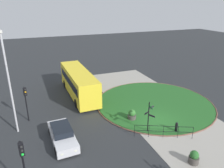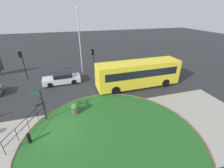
{
  "view_description": "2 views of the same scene",
  "coord_description": "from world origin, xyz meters",
  "px_view_note": "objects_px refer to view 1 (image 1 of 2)",
  "views": [
    {
      "loc": [
        -15.33,
        10.69,
        10.87
      ],
      "look_at": [
        5.55,
        2.45,
        2.32
      ],
      "focal_mm": 34.62,
      "sensor_mm": 36.0,
      "label": 1
    },
    {
      "loc": [
        1.26,
        -9.99,
        8.65
      ],
      "look_at": [
        5.08,
        2.88,
        2.06
      ],
      "focal_mm": 24.59,
      "sensor_mm": 36.0,
      "label": 2
    }
  ],
  "objects_px": {
    "bollard_foreground": "(176,127)",
    "traffic_light_far": "(26,97)",
    "car_far_lane": "(62,135)",
    "signpost_directional": "(149,115)",
    "lamppost_tall": "(9,82)",
    "bus_yellow": "(79,82)",
    "traffic_light_near": "(23,158)",
    "planter_kerbside": "(132,115)",
    "planter_near_signpost": "(194,158)"
  },
  "relations": [
    {
      "from": "bollard_foreground",
      "to": "traffic_light_far",
      "type": "height_order",
      "value": "traffic_light_far"
    },
    {
      "from": "car_far_lane",
      "to": "signpost_directional",
      "type": "bearing_deg",
      "value": 76.38
    },
    {
      "from": "bollard_foreground",
      "to": "signpost_directional",
      "type": "bearing_deg",
      "value": 70.38
    },
    {
      "from": "bollard_foreground",
      "to": "traffic_light_far",
      "type": "relative_size",
      "value": 0.27
    },
    {
      "from": "car_far_lane",
      "to": "lamppost_tall",
      "type": "relative_size",
      "value": 0.52
    },
    {
      "from": "bus_yellow",
      "to": "traffic_light_near",
      "type": "relative_size",
      "value": 2.64
    },
    {
      "from": "traffic_light_near",
      "to": "planter_kerbside",
      "type": "bearing_deg",
      "value": 110.88
    },
    {
      "from": "car_far_lane",
      "to": "lamppost_tall",
      "type": "bearing_deg",
      "value": -133.07
    },
    {
      "from": "lamppost_tall",
      "to": "car_far_lane",
      "type": "bearing_deg",
      "value": -130.49
    },
    {
      "from": "bus_yellow",
      "to": "lamppost_tall",
      "type": "distance_m",
      "value": 9.69
    },
    {
      "from": "signpost_directional",
      "to": "car_far_lane",
      "type": "height_order",
      "value": "signpost_directional"
    },
    {
      "from": "traffic_light_near",
      "to": "traffic_light_far",
      "type": "xyz_separation_m",
      "value": [
        9.26,
        -0.27,
        -0.21
      ]
    },
    {
      "from": "signpost_directional",
      "to": "bollard_foreground",
      "type": "relative_size",
      "value": 3.12
    },
    {
      "from": "traffic_light_far",
      "to": "lamppost_tall",
      "type": "height_order",
      "value": "lamppost_tall"
    },
    {
      "from": "signpost_directional",
      "to": "planter_near_signpost",
      "type": "xyz_separation_m",
      "value": [
        -4.64,
        -1.02,
        -1.27
      ]
    },
    {
      "from": "bollard_foreground",
      "to": "car_far_lane",
      "type": "distance_m",
      "value": 9.93
    },
    {
      "from": "bus_yellow",
      "to": "bollard_foreground",
      "type": "bearing_deg",
      "value": -152.22
    },
    {
      "from": "traffic_light_near",
      "to": "traffic_light_far",
      "type": "bearing_deg",
      "value": 168.12
    },
    {
      "from": "planter_near_signpost",
      "to": "bollard_foreground",
      "type": "bearing_deg",
      "value": -19.64
    },
    {
      "from": "planter_near_signpost",
      "to": "car_far_lane",
      "type": "bearing_deg",
      "value": 53.91
    },
    {
      "from": "signpost_directional",
      "to": "planter_kerbside",
      "type": "distance_m",
      "value": 2.86
    },
    {
      "from": "bus_yellow",
      "to": "planter_near_signpost",
      "type": "bearing_deg",
      "value": -163.27
    },
    {
      "from": "planter_kerbside",
      "to": "planter_near_signpost",
      "type": "bearing_deg",
      "value": -169.37
    },
    {
      "from": "car_far_lane",
      "to": "traffic_light_near",
      "type": "height_order",
      "value": "traffic_light_near"
    },
    {
      "from": "traffic_light_near",
      "to": "planter_kerbside",
      "type": "distance_m",
      "value": 11.58
    },
    {
      "from": "bus_yellow",
      "to": "planter_near_signpost",
      "type": "height_order",
      "value": "bus_yellow"
    },
    {
      "from": "lamppost_tall",
      "to": "planter_near_signpost",
      "type": "relative_size",
      "value": 8.54
    },
    {
      "from": "traffic_light_far",
      "to": "planter_kerbside",
      "type": "bearing_deg",
      "value": 54.99
    },
    {
      "from": "lamppost_tall",
      "to": "planter_near_signpost",
      "type": "bearing_deg",
      "value": -127.44
    },
    {
      "from": "bollard_foreground",
      "to": "planter_kerbside",
      "type": "distance_m",
      "value": 4.34
    },
    {
      "from": "signpost_directional",
      "to": "traffic_light_near",
      "type": "xyz_separation_m",
      "value": [
        -3.31,
        10.05,
        1.05
      ]
    },
    {
      "from": "bus_yellow",
      "to": "car_far_lane",
      "type": "height_order",
      "value": "bus_yellow"
    },
    {
      "from": "bollard_foreground",
      "to": "car_far_lane",
      "type": "height_order",
      "value": "car_far_lane"
    },
    {
      "from": "bollard_foreground",
      "to": "lamppost_tall",
      "type": "xyz_separation_m",
      "value": [
        5.24,
        13.14,
        4.25
      ]
    },
    {
      "from": "bus_yellow",
      "to": "traffic_light_near",
      "type": "height_order",
      "value": "traffic_light_near"
    },
    {
      "from": "planter_near_signpost",
      "to": "traffic_light_near",
      "type": "bearing_deg",
      "value": 83.16
    },
    {
      "from": "signpost_directional",
      "to": "traffic_light_far",
      "type": "distance_m",
      "value": 11.48
    },
    {
      "from": "bollard_foreground",
      "to": "traffic_light_near",
      "type": "xyz_separation_m",
      "value": [
        -2.46,
        12.42,
        2.31
      ]
    },
    {
      "from": "bollard_foreground",
      "to": "bus_yellow",
      "type": "height_order",
      "value": "bus_yellow"
    },
    {
      "from": "bus_yellow",
      "to": "planter_near_signpost",
      "type": "relative_size",
      "value": 9.71
    },
    {
      "from": "signpost_directional",
      "to": "traffic_light_far",
      "type": "bearing_deg",
      "value": 58.68
    },
    {
      "from": "bollard_foreground",
      "to": "traffic_light_near",
      "type": "height_order",
      "value": "traffic_light_near"
    },
    {
      "from": "traffic_light_near",
      "to": "bus_yellow",
      "type": "bearing_deg",
      "value": 145.0
    },
    {
      "from": "traffic_light_far",
      "to": "signpost_directional",
      "type": "bearing_deg",
      "value": 43.46
    },
    {
      "from": "car_far_lane",
      "to": "planter_near_signpost",
      "type": "distance_m",
      "value": 10.28
    },
    {
      "from": "bollard_foreground",
      "to": "lamppost_tall",
      "type": "bearing_deg",
      "value": 68.27
    },
    {
      "from": "signpost_directional",
      "to": "bollard_foreground",
      "type": "height_order",
      "value": "signpost_directional"
    },
    {
      "from": "planter_near_signpost",
      "to": "planter_kerbside",
      "type": "bearing_deg",
      "value": 10.63
    },
    {
      "from": "traffic_light_near",
      "to": "signpost_directional",
      "type": "bearing_deg",
      "value": 98.01
    },
    {
      "from": "car_far_lane",
      "to": "planter_kerbside",
      "type": "relative_size",
      "value": 4.35
    }
  ]
}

